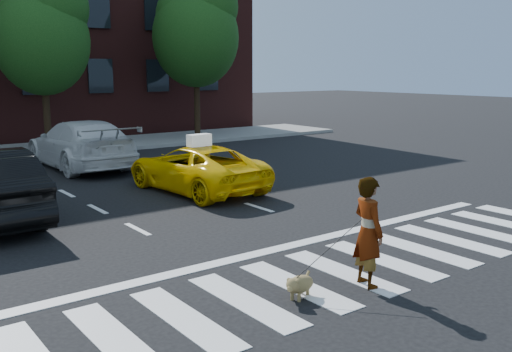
# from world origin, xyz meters

# --- Properties ---
(ground) EXTENTS (120.00, 120.00, 0.00)m
(ground) POSITION_xyz_m (0.00, 0.00, 0.00)
(ground) COLOR black
(ground) RESTS_ON ground
(crosswalk) EXTENTS (13.00, 2.40, 0.01)m
(crosswalk) POSITION_xyz_m (0.00, 0.00, 0.01)
(crosswalk) COLOR silver
(crosswalk) RESTS_ON ground
(stop_line) EXTENTS (12.00, 0.30, 0.01)m
(stop_line) POSITION_xyz_m (0.00, 1.60, 0.01)
(stop_line) COLOR silver
(stop_line) RESTS_ON ground
(sidewalk_far) EXTENTS (30.00, 4.00, 0.15)m
(sidewalk_far) POSITION_xyz_m (0.00, 17.50, 0.07)
(sidewalk_far) COLOR slate
(sidewalk_far) RESTS_ON ground
(tree_mid) EXTENTS (3.69, 3.69, 7.10)m
(tree_mid) POSITION_xyz_m (0.53, 17.00, 4.85)
(tree_mid) COLOR black
(tree_mid) RESTS_ON ground
(tree_right) EXTENTS (4.00, 4.00, 7.70)m
(tree_right) POSITION_xyz_m (7.53, 17.00, 5.26)
(tree_right) COLOR black
(tree_right) RESTS_ON ground
(taxi) EXTENTS (2.43, 4.71, 1.27)m
(taxi) POSITION_xyz_m (1.40, 7.00, 0.63)
(taxi) COLOR yellow
(taxi) RESTS_ON ground
(white_suv) EXTENTS (2.29, 5.61, 1.63)m
(white_suv) POSITION_xyz_m (0.22, 12.59, 0.81)
(white_suv) COLOR silver
(white_suv) RESTS_ON ground
(woman) EXTENTS (0.54, 0.70, 1.72)m
(woman) POSITION_xyz_m (-0.13, -0.64, 0.86)
(woman) COLOR #999999
(woman) RESTS_ON ground
(dog) EXTENTS (0.63, 0.41, 0.37)m
(dog) POSITION_xyz_m (-1.32, -0.40, 0.22)
(dog) COLOR olive
(dog) RESTS_ON ground
(taxi_sign) EXTENTS (0.67, 0.33, 0.32)m
(taxi_sign) POSITION_xyz_m (1.40, 6.80, 1.43)
(taxi_sign) COLOR white
(taxi_sign) RESTS_ON taxi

